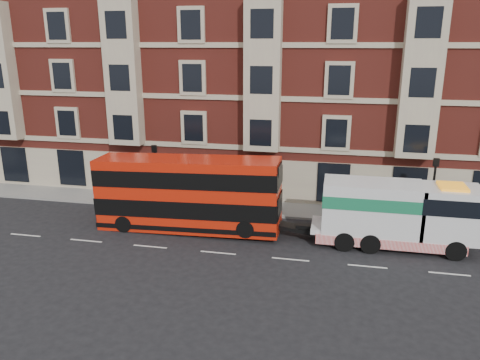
# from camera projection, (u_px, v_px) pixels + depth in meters

# --- Properties ---
(ground) EXTENTS (120.00, 120.00, 0.00)m
(ground) POSITION_uv_depth(u_px,v_px,m) (218.00, 253.00, 25.83)
(ground) COLOR black
(ground) RESTS_ON ground
(sidewalk) EXTENTS (90.00, 3.00, 0.15)m
(sidewalk) POSITION_uv_depth(u_px,v_px,m) (245.00, 207.00, 32.85)
(sidewalk) COLOR slate
(sidewalk) RESTS_ON ground
(victorian_terrace) EXTENTS (45.00, 12.00, 20.40)m
(victorian_terrace) POSITION_uv_depth(u_px,v_px,m) (270.00, 57.00, 36.96)
(victorian_terrace) COLOR maroon
(victorian_terrace) RESTS_ON ground
(lamp_post_west) EXTENTS (0.35, 0.15, 4.35)m
(lamp_post_west) POSITION_uv_depth(u_px,v_px,m) (155.00, 171.00, 32.07)
(lamp_post_west) COLOR black
(lamp_post_west) RESTS_ON sidewalk
(lamp_post_east) EXTENTS (0.35, 0.15, 4.35)m
(lamp_post_east) POSITION_uv_depth(u_px,v_px,m) (433.00, 187.00, 28.54)
(lamp_post_east) COLOR black
(lamp_post_east) RESTS_ON sidewalk
(double_decker_bus) EXTENTS (11.21, 2.57, 4.54)m
(double_decker_bus) POSITION_uv_depth(u_px,v_px,m) (188.00, 193.00, 28.35)
(double_decker_bus) COLOR red
(double_decker_bus) RESTS_ON ground
(tow_truck) EXTENTS (8.98, 2.65, 3.74)m
(tow_truck) POSITION_uv_depth(u_px,v_px,m) (394.00, 214.00, 26.11)
(tow_truck) COLOR silver
(tow_truck) RESTS_ON ground
(pedestrian) EXTENTS (0.78, 0.76, 1.80)m
(pedestrian) POSITION_uv_depth(u_px,v_px,m) (131.00, 192.00, 32.96)
(pedestrian) COLOR #192A33
(pedestrian) RESTS_ON sidewalk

